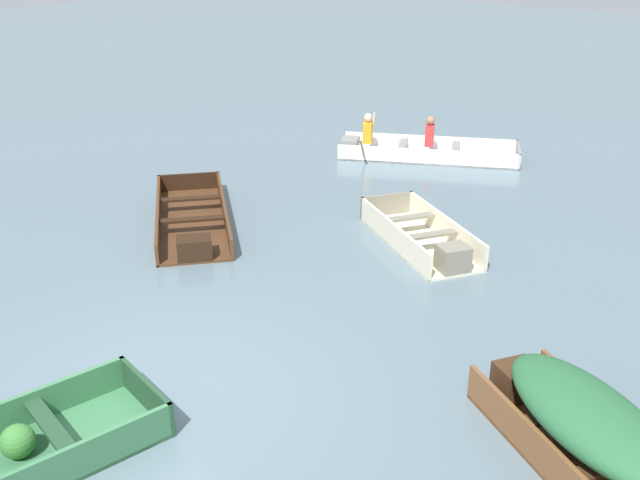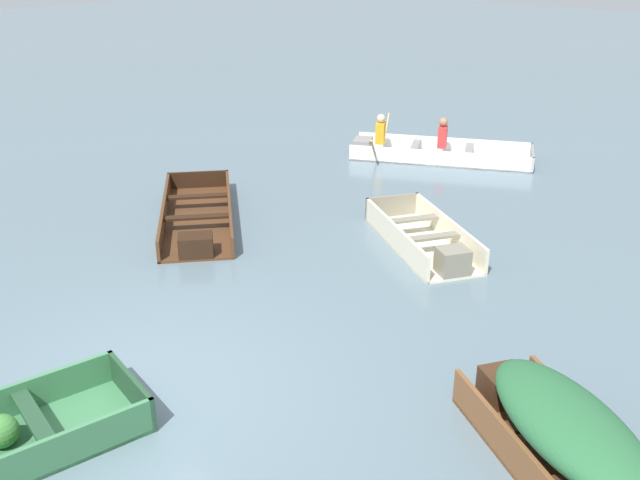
% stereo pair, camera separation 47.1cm
% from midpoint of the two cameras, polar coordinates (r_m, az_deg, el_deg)
% --- Properties ---
extents(ground_plane, '(80.00, 80.00, 0.00)m').
position_cam_midpoint_polar(ground_plane, '(7.87, -14.40, -12.23)').
color(ground_plane, slate).
extents(skiff_wooden_brown_near_moored, '(2.65, 1.97, 0.75)m').
position_cam_midpoint_polar(skiff_wooden_brown_near_moored, '(6.95, 18.63, -13.78)').
color(skiff_wooden_brown_near_moored, brown).
rests_on(skiff_wooden_brown_near_moored, ground).
extents(skiff_cream_mid_moored, '(2.62, 1.98, 0.41)m').
position_cam_midpoint_polar(skiff_cream_mid_moored, '(11.01, 7.01, 0.13)').
color(skiff_cream_mid_moored, beige).
rests_on(skiff_cream_mid_moored, ground).
extents(skiff_dark_varnish_far_moored, '(3.28, 2.83, 0.35)m').
position_cam_midpoint_polar(skiff_dark_varnish_far_moored, '(11.93, -11.31, 1.56)').
color(skiff_dark_varnish_far_moored, '#4C2D19').
rests_on(skiff_dark_varnish_far_moored, ground).
extents(rowboat_white_with_crew, '(3.78, 3.17, 0.90)m').
position_cam_midpoint_polar(rowboat_white_with_crew, '(15.47, 6.97, 7.18)').
color(rowboat_white_with_crew, white).
rests_on(rowboat_white_with_crew, ground).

